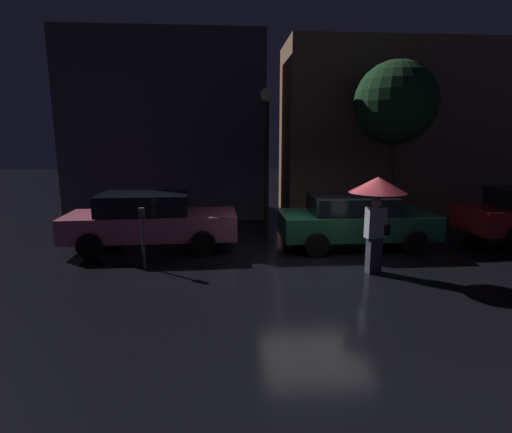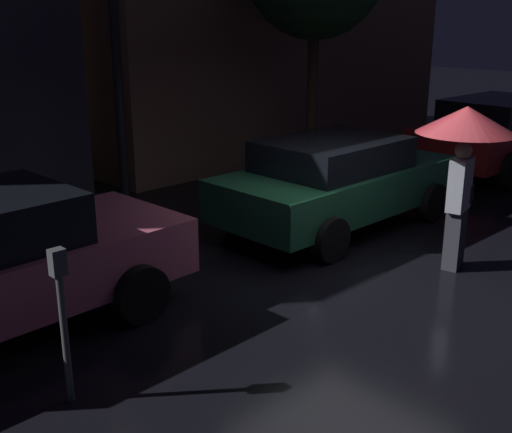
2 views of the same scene
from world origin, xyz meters
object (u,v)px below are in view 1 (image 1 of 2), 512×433
Objects in this scene: parked_car_green at (354,220)px; street_lamp_near at (267,131)px; pedestrian_with_umbrella at (377,195)px; parked_car_pink at (151,220)px; parking_meter at (143,231)px.

street_lamp_near is at bearing 129.17° from parked_car_green.
street_lamp_near is at bearing -81.14° from pedestrian_with_umbrella.
parked_car_green is (5.36, -0.22, -0.04)m from parked_car_pink.
parking_meter is at bearing -164.90° from parked_car_green.
pedestrian_with_umbrella is 5.23m from street_lamp_near.
street_lamp_near is (3.15, 3.97, 2.24)m from parking_meter.
pedestrian_with_umbrella reaches higher than parking_meter.
parked_car_green is at bearing 15.06° from parking_meter.
parking_meter is (-5.24, -1.41, 0.12)m from parked_car_green.
parked_car_pink is 3.23× the size of parking_meter.
parking_meter is at bearing -128.44° from street_lamp_near.
street_lamp_near is (-1.83, 4.70, 1.38)m from pedestrian_with_umbrella.
parked_car_pink is at bearing -37.21° from pedestrian_with_umbrella.
parked_car_pink is 1.64m from parking_meter.
pedestrian_with_umbrella is at bearing -26.36° from parked_car_pink.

